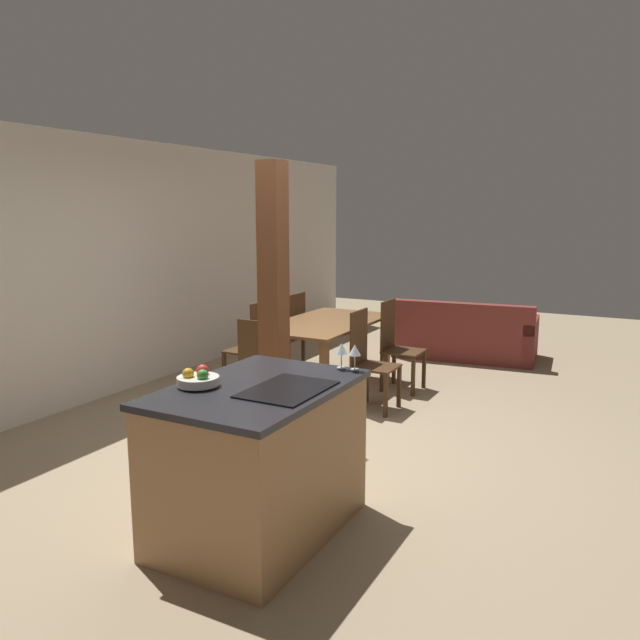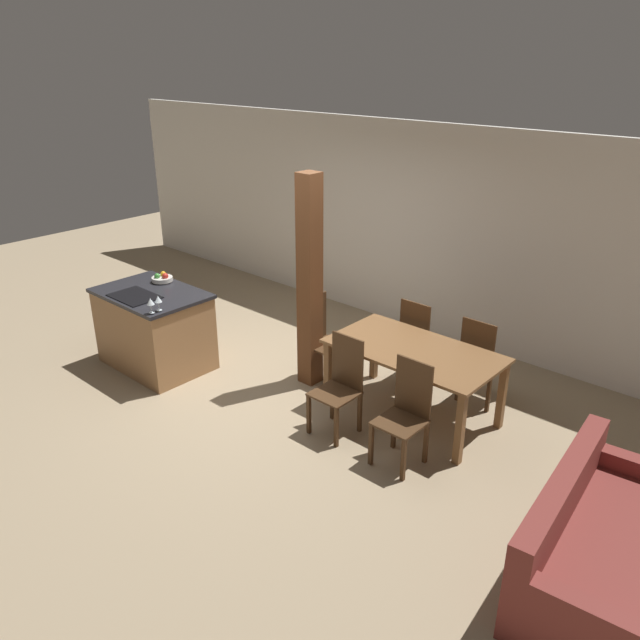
{
  "view_description": "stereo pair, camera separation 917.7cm",
  "coord_description": "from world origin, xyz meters",
  "px_view_note": "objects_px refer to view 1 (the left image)",
  "views": [
    {
      "loc": [
        -4.39,
        -2.46,
        1.96
      ],
      "look_at": [
        0.6,
        0.2,
        0.95
      ],
      "focal_mm": 35.0,
      "sensor_mm": 36.0,
      "label": 1
    },
    {
      "loc": [
        4.5,
        -4.15,
        3.47
      ],
      "look_at": [
        0.6,
        0.2,
        0.95
      ],
      "focal_mm": 35.0,
      "sensor_mm": 36.0,
      "label": 2
    }
  ],
  "objects_px": {
    "wine_glass_middle": "(341,349)",
    "dining_chair_far_right": "(289,333)",
    "kitchen_island": "(259,460)",
    "dining_chair_far_left": "(253,345)",
    "dining_chair_near_right": "(397,344)",
    "fruit_bowl": "(198,379)",
    "dining_chair_head_end": "(263,370)",
    "dining_chair_near_left": "(369,359)",
    "couch": "(465,337)",
    "dining_table": "(325,331)",
    "timber_post": "(274,298)",
    "wine_glass_near": "(355,351)"
  },
  "relations": [
    {
      "from": "kitchen_island",
      "to": "wine_glass_middle",
      "type": "height_order",
      "value": "wine_glass_middle"
    },
    {
      "from": "dining_table",
      "to": "timber_post",
      "type": "relative_size",
      "value": 0.72
    },
    {
      "from": "dining_chair_head_end",
      "to": "timber_post",
      "type": "bearing_deg",
      "value": 165.78
    },
    {
      "from": "dining_chair_near_right",
      "to": "wine_glass_near",
      "type": "bearing_deg",
      "value": -164.52
    },
    {
      "from": "wine_glass_middle",
      "to": "dining_chair_far_left",
      "type": "bearing_deg",
      "value": 45.92
    },
    {
      "from": "kitchen_island",
      "to": "wine_glass_middle",
      "type": "bearing_deg",
      "value": -25.6
    },
    {
      "from": "dining_table",
      "to": "dining_chair_far_right",
      "type": "distance_m",
      "value": 0.8
    },
    {
      "from": "kitchen_island",
      "to": "dining_chair_near_right",
      "type": "relative_size",
      "value": 1.32
    },
    {
      "from": "dining_chair_near_left",
      "to": "dining_chair_far_right",
      "type": "bearing_deg",
      "value": 60.75
    },
    {
      "from": "dining_chair_head_end",
      "to": "couch",
      "type": "xyz_separation_m",
      "value": [
        3.48,
        -0.94,
        -0.24
      ]
    },
    {
      "from": "dining_table",
      "to": "dining_chair_far_left",
      "type": "xyz_separation_m",
      "value": [
        -0.38,
        0.68,
        -0.16
      ]
    },
    {
      "from": "fruit_bowl",
      "to": "dining_chair_head_end",
      "type": "height_order",
      "value": "fruit_bowl"
    },
    {
      "from": "wine_glass_middle",
      "to": "timber_post",
      "type": "xyz_separation_m",
      "value": [
        1.08,
        1.2,
        0.12
      ]
    },
    {
      "from": "dining_chair_near_left",
      "to": "dining_chair_near_right",
      "type": "relative_size",
      "value": 1.0
    },
    {
      "from": "kitchen_island",
      "to": "dining_chair_near_left",
      "type": "relative_size",
      "value": 1.32
    },
    {
      "from": "dining_table",
      "to": "dining_chair_far_right",
      "type": "height_order",
      "value": "dining_chair_far_right"
    },
    {
      "from": "wine_glass_near",
      "to": "dining_chair_far_left",
      "type": "xyz_separation_m",
      "value": [
        1.97,
        2.12,
        -0.56
      ]
    },
    {
      "from": "dining_chair_near_left",
      "to": "dining_chair_head_end",
      "type": "distance_m",
      "value": 1.09
    },
    {
      "from": "wine_glass_near",
      "to": "couch",
      "type": "relative_size",
      "value": 0.09
    },
    {
      "from": "fruit_bowl",
      "to": "timber_post",
      "type": "relative_size",
      "value": 0.1
    },
    {
      "from": "dining_chair_far_right",
      "to": "couch",
      "type": "xyz_separation_m",
      "value": [
        1.86,
        -1.63,
        -0.24
      ]
    },
    {
      "from": "dining_chair_near_right",
      "to": "dining_chair_head_end",
      "type": "relative_size",
      "value": 1.0
    },
    {
      "from": "kitchen_island",
      "to": "dining_chair_near_right",
      "type": "bearing_deg",
      "value": 6.74
    },
    {
      "from": "dining_chair_far_left",
      "to": "timber_post",
      "type": "bearing_deg",
      "value": 43.23
    },
    {
      "from": "dining_chair_far_left",
      "to": "dining_chair_head_end",
      "type": "height_order",
      "value": "same"
    },
    {
      "from": "dining_chair_near_right",
      "to": "timber_post",
      "type": "xyz_separation_m",
      "value": [
        -1.65,
        0.53,
        0.68
      ]
    },
    {
      "from": "dining_chair_far_left",
      "to": "dining_chair_head_end",
      "type": "distance_m",
      "value": 1.09
    },
    {
      "from": "timber_post",
      "to": "couch",
      "type": "bearing_deg",
      "value": -12.66
    },
    {
      "from": "wine_glass_middle",
      "to": "dining_chair_far_right",
      "type": "xyz_separation_m",
      "value": [
        2.73,
        2.03,
        -0.56
      ]
    },
    {
      "from": "wine_glass_near",
      "to": "couch",
      "type": "height_order",
      "value": "wine_glass_near"
    },
    {
      "from": "kitchen_island",
      "to": "dining_chair_far_left",
      "type": "bearing_deg",
      "value": 34.75
    },
    {
      "from": "dining_chair_far_left",
      "to": "dining_chair_head_end",
      "type": "xyz_separation_m",
      "value": [
        -0.85,
        -0.68,
        0.0
      ]
    },
    {
      "from": "dining_chair_near_left",
      "to": "timber_post",
      "type": "distance_m",
      "value": 1.24
    },
    {
      "from": "kitchen_island",
      "to": "dining_chair_far_left",
      "type": "distance_m",
      "value": 3.08
    },
    {
      "from": "fruit_bowl",
      "to": "dining_chair_near_left",
      "type": "distance_m",
      "value": 2.76
    },
    {
      "from": "timber_post",
      "to": "dining_table",
      "type": "bearing_deg",
      "value": 6.79
    },
    {
      "from": "kitchen_island",
      "to": "wine_glass_middle",
      "type": "relative_size",
      "value": 7.87
    },
    {
      "from": "dining_chair_near_left",
      "to": "dining_chair_far_right",
      "type": "height_order",
      "value": "same"
    },
    {
      "from": "fruit_bowl",
      "to": "dining_chair_near_right",
      "type": "height_order",
      "value": "fruit_bowl"
    },
    {
      "from": "wine_glass_near",
      "to": "dining_chair_far_right",
      "type": "bearing_deg",
      "value": 37.87
    },
    {
      "from": "fruit_bowl",
      "to": "dining_chair_far_right",
      "type": "distance_m",
      "value": 3.81
    },
    {
      "from": "couch",
      "to": "wine_glass_middle",
      "type": "bearing_deg",
      "value": 89.43
    },
    {
      "from": "wine_glass_near",
      "to": "dining_chair_near_left",
      "type": "height_order",
      "value": "wine_glass_near"
    },
    {
      "from": "dining_chair_near_right",
      "to": "dining_chair_far_left",
      "type": "xyz_separation_m",
      "value": [
        -0.77,
        1.37,
        0.0
      ]
    },
    {
      "from": "dining_chair_near_right",
      "to": "fruit_bowl",
      "type": "bearing_deg",
      "value": -178.42
    },
    {
      "from": "kitchen_island",
      "to": "fruit_bowl",
      "type": "distance_m",
      "value": 0.62
    },
    {
      "from": "dining_chair_head_end",
      "to": "couch",
      "type": "height_order",
      "value": "dining_chair_head_end"
    },
    {
      "from": "kitchen_island",
      "to": "timber_post",
      "type": "distance_m",
      "value": 2.02
    },
    {
      "from": "wine_glass_middle",
      "to": "dining_chair_far_right",
      "type": "height_order",
      "value": "wine_glass_middle"
    },
    {
      "from": "dining_table",
      "to": "dining_chair_far_left",
      "type": "distance_m",
      "value": 0.8
    }
  ]
}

